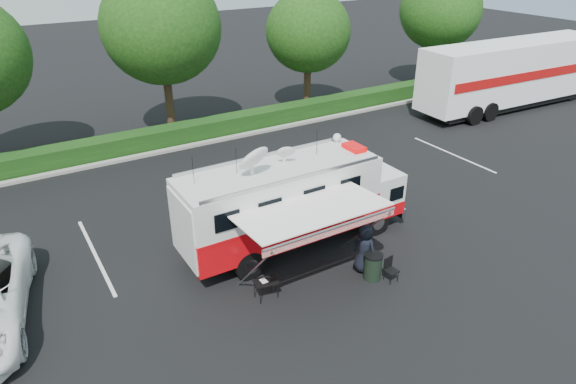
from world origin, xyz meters
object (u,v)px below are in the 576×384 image
folding_table (266,282)px  semi_trailer (512,74)px  trash_bin (373,266)px  command_truck (294,202)px

folding_table → semi_trailer: semi_trailer is taller
folding_table → semi_trailer: bearing=21.5°
trash_bin → semi_trailer: size_ratio=0.07×
command_truck → semi_trailer: 21.80m
command_truck → folding_table: (-2.38, -2.22, -1.17)m
trash_bin → semi_trailer: (19.57, 10.02, 1.76)m
command_truck → semi_trailer: semi_trailer is taller
trash_bin → semi_trailer: semi_trailer is taller
command_truck → trash_bin: command_truck is taller
command_truck → semi_trailer: bearing=18.4°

